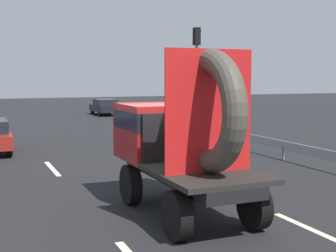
{
  "coord_description": "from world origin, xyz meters",
  "views": [
    {
      "loc": [
        -4.33,
        -10.01,
        3.06
      ],
      "look_at": [
        -0.0,
        0.23,
        1.89
      ],
      "focal_mm": 49.99,
      "sensor_mm": 36.0,
      "label": 1
    }
  ],
  "objects": [
    {
      "name": "lane_dash_right_near",
      "position": [
        1.9,
        -2.54,
        0.0
      ],
      "size": [
        0.16,
        2.0,
        0.01
      ],
      "primitive_type": "cube",
      "rotation": [
        0.0,
        0.0,
        1.57
      ],
      "color": "beige",
      "rests_on": "ground_plane"
    },
    {
      "name": "oncoming_car",
      "position": [
        5.66,
        26.68,
        0.69
      ],
      "size": [
        1.68,
        3.93,
        1.28
      ],
      "color": "black",
      "rests_on": "ground_plane"
    },
    {
      "name": "guardrail",
      "position": [
        6.26,
        6.11,
        0.53
      ],
      "size": [
        0.1,
        16.36,
        0.71
      ],
      "color": "gray",
      "rests_on": "ground_plane"
    },
    {
      "name": "ground_plane",
      "position": [
        0.0,
        0.0,
        0.0
      ],
      "size": [
        120.0,
        120.0,
        0.0
      ],
      "primitive_type": "plane",
      "color": "black"
    },
    {
      "name": "lane_dash_left_far",
      "position": [
        -1.9,
        5.73,
        0.0
      ],
      "size": [
        0.16,
        2.66,
        0.01
      ],
      "primitive_type": "cube",
      "rotation": [
        0.0,
        0.0,
        1.57
      ],
      "color": "beige",
      "rests_on": "ground_plane"
    },
    {
      "name": "lane_dash_right_far",
      "position": [
        1.9,
        5.72,
        0.0
      ],
      "size": [
        0.16,
        2.1,
        0.01
      ],
      "primitive_type": "cube",
      "rotation": [
        0.0,
        0.0,
        1.57
      ],
      "color": "beige",
      "rests_on": "ground_plane"
    },
    {
      "name": "flatbed_truck",
      "position": [
        -0.0,
        -0.39,
        1.71
      ],
      "size": [
        2.02,
        4.55,
        3.61
      ],
      "color": "black",
      "rests_on": "ground_plane"
    },
    {
      "name": "traffic_light",
      "position": [
        6.65,
        12.11,
        3.67
      ],
      "size": [
        0.42,
        0.36,
        5.61
      ],
      "color": "gray",
      "rests_on": "ground_plane"
    }
  ]
}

